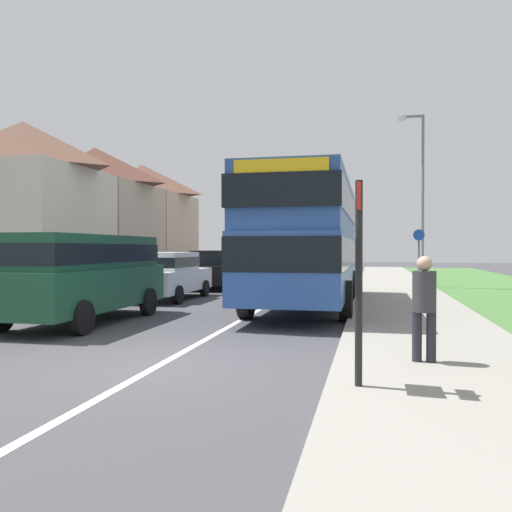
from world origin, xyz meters
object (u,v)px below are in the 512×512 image
(parked_van_dark_green, at_px, (82,270))
(pedestrian_at_stop, at_px, (424,303))
(parked_car_blue, at_px, (239,265))
(street_lamp_mid, at_px, (420,190))
(bus_stop_sign, at_px, (359,268))
(parked_car_white, at_px, (168,274))
(parked_car_black, at_px, (217,268))
(double_decker_bus, at_px, (308,236))
(cycle_route_sign, at_px, (419,257))

(parked_van_dark_green, xyz_separation_m, pedestrian_at_stop, (7.48, -3.30, -0.28))
(parked_car_blue, relative_size, pedestrian_at_stop, 2.55)
(pedestrian_at_stop, distance_m, street_lamp_mid, 16.22)
(bus_stop_sign, relative_size, street_lamp_mid, 0.34)
(parked_car_white, bearing_deg, parked_car_black, 87.18)
(parked_car_blue, xyz_separation_m, pedestrian_at_stop, (7.65, -19.07, 0.09))
(parked_van_dark_green, relative_size, parked_car_blue, 1.24)
(parked_car_blue, bearing_deg, bus_stop_sign, -71.91)
(double_decker_bus, height_order, parked_car_white, double_decker_bus)
(parked_car_white, bearing_deg, parked_van_dark_green, -88.77)
(double_decker_bus, height_order, parked_car_black, double_decker_bus)
(street_lamp_mid, bearing_deg, bus_stop_sign, -97.29)
(bus_stop_sign, distance_m, cycle_route_sign, 15.20)
(parked_car_black, xyz_separation_m, parked_car_blue, (-0.29, 5.03, -0.04))
(double_decker_bus, relative_size, parked_car_blue, 2.28)
(double_decker_bus, relative_size, parked_car_white, 2.19)
(cycle_route_sign, bearing_deg, bus_stop_sign, -97.47)
(parked_van_dark_green, xyz_separation_m, parked_car_blue, (-0.16, 15.77, -0.37))
(cycle_route_sign, bearing_deg, parked_car_white, -152.65)
(cycle_route_sign, bearing_deg, street_lamp_mid, 83.86)
(parked_van_dark_green, height_order, pedestrian_at_stop, parked_van_dark_green)
(street_lamp_mid, bearing_deg, pedestrian_at_stop, -94.77)
(double_decker_bus, bearing_deg, parked_car_blue, 113.66)
(parked_car_white, height_order, bus_stop_sign, bus_stop_sign)
(pedestrian_at_stop, bearing_deg, parked_van_dark_green, 156.20)
(parked_car_black, relative_size, parked_car_blue, 1.03)
(double_decker_bus, bearing_deg, bus_stop_sign, -79.46)
(parked_van_dark_green, distance_m, pedestrian_at_stop, 8.18)
(double_decker_bus, xyz_separation_m, bus_stop_sign, (1.70, -9.12, -0.60))
(cycle_route_sign, bearing_deg, parked_car_black, 176.39)
(pedestrian_at_stop, bearing_deg, street_lamp_mid, 85.23)
(parked_car_white, bearing_deg, parked_car_blue, 90.24)
(cycle_route_sign, bearing_deg, pedestrian_at_stop, -94.53)
(parked_van_dark_green, relative_size, cycle_route_sign, 2.09)
(pedestrian_at_stop, bearing_deg, bus_stop_sign, -119.95)
(double_decker_bus, relative_size, parked_car_black, 2.23)
(parked_van_dark_green, xyz_separation_m, cycle_route_sign, (8.55, 10.20, 0.18))
(double_decker_bus, bearing_deg, parked_car_black, 126.27)
(parked_car_blue, bearing_deg, pedestrian_at_stop, -68.14)
(double_decker_bus, relative_size, cycle_route_sign, 3.85)
(bus_stop_sign, distance_m, street_lamp_mid, 17.75)
(parked_car_black, xyz_separation_m, street_lamp_mid, (8.68, 1.78, 3.41))
(parked_van_dark_green, distance_m, cycle_route_sign, 13.31)
(cycle_route_sign, bearing_deg, parked_car_blue, 147.44)
(parked_car_white, bearing_deg, bus_stop_sign, -57.66)
(double_decker_bus, distance_m, parked_car_blue, 12.63)
(parked_car_black, bearing_deg, bus_stop_sign, -67.53)
(parked_car_blue, bearing_deg, cycle_route_sign, -32.56)
(parked_van_dark_green, bearing_deg, cycle_route_sign, 50.02)
(parked_car_white, relative_size, street_lamp_mid, 0.59)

